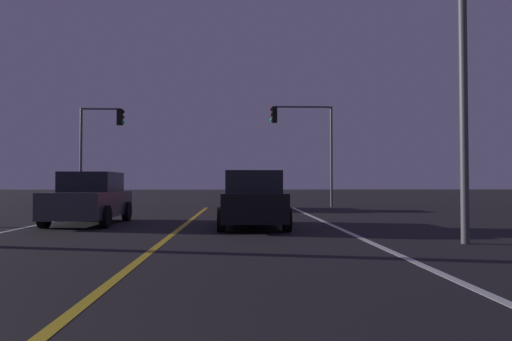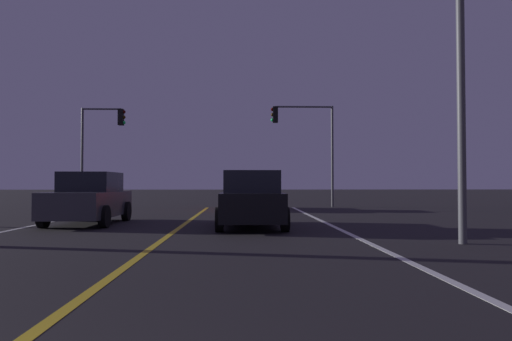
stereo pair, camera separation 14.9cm
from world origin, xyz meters
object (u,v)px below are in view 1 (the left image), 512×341
Objects in this scene: car_oncoming at (90,199)px; street_lamp_right_near at (446,7)px; car_ahead_far at (245,193)px; car_lead_same_lane at (253,200)px; traffic_light_near_left at (101,134)px; traffic_light_near_right at (302,132)px.

street_lamp_right_near is (9.48, -5.40, 4.46)m from car_oncoming.
street_lamp_right_near is at bearing -162.80° from car_ahead_far.
car_lead_same_lane is 1.00× the size of car_ahead_far.
traffic_light_near_left is at bearing 73.30° from car_ahead_far.
car_ahead_far is at bearing -72.80° from street_lamp_right_near.
car_lead_same_lane and car_ahead_far have the same top height.
car_lead_same_lane is 0.78× the size of traffic_light_near_left.
car_ahead_far is at bearing 0.46° from car_lead_same_lane.
street_lamp_right_near is at bearing -52.94° from traffic_light_near_left.
street_lamp_right_near reaches higher than traffic_light_near_left.
car_oncoming is 11.60m from traffic_light_near_left.
car_lead_same_lane is at bearing 75.10° from car_oncoming.
traffic_light_near_right is 11.23m from traffic_light_near_left.
car_oncoming is 0.78× the size of traffic_light_near_left.
traffic_light_near_right is at bearing -14.65° from car_lead_same_lane.
car_ahead_far is 0.78× the size of traffic_light_near_left.
car_ahead_far is (5.21, 8.41, 0.00)m from car_oncoming.
car_lead_same_lane is at bearing -43.56° from street_lamp_right_near.
traffic_light_near_right reaches higher than car_oncoming.
car_oncoming is 11.79m from street_lamp_right_near.
car_oncoming is 5.47m from car_lead_same_lane.
street_lamp_right_near is (12.23, -16.19, 1.22)m from traffic_light_near_left.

